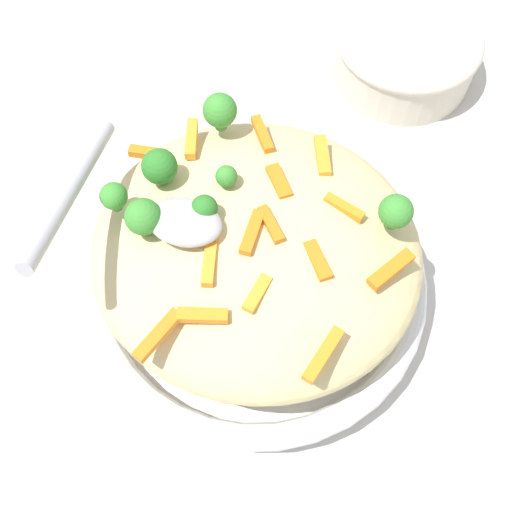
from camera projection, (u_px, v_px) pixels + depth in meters
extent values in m
plane|color=beige|center=(256.00, 297.00, 0.58)|extent=(2.40, 2.40, 0.00)
cylinder|color=silver|center=(256.00, 290.00, 0.57)|extent=(0.27, 0.27, 0.03)
torus|color=silver|center=(256.00, 278.00, 0.55)|extent=(0.30, 0.30, 0.02)
torus|color=black|center=(256.00, 276.00, 0.54)|extent=(0.29, 0.29, 0.00)
ellipsoid|color=#DBC689|center=(256.00, 250.00, 0.50)|extent=(0.27, 0.25, 0.08)
cube|color=orange|center=(344.00, 208.00, 0.48)|extent=(0.03, 0.02, 0.01)
cube|color=orange|center=(279.00, 182.00, 0.49)|extent=(0.03, 0.03, 0.01)
cube|color=orange|center=(323.00, 355.00, 0.42)|extent=(0.02, 0.04, 0.01)
cube|color=orange|center=(272.00, 219.00, 0.47)|extent=(0.03, 0.03, 0.01)
cube|color=orange|center=(317.00, 260.00, 0.46)|extent=(0.03, 0.03, 0.01)
cube|color=orange|center=(210.00, 259.00, 0.45)|extent=(0.02, 0.04, 0.01)
cube|color=orange|center=(246.00, 231.00, 0.46)|extent=(0.01, 0.04, 0.01)
cube|color=orange|center=(158.00, 335.00, 0.43)|extent=(0.02, 0.04, 0.01)
cube|color=orange|center=(262.00, 134.00, 0.51)|extent=(0.03, 0.03, 0.01)
cube|color=orange|center=(148.00, 153.00, 0.50)|extent=(0.03, 0.01, 0.01)
cube|color=orange|center=(391.00, 269.00, 0.45)|extent=(0.03, 0.04, 0.01)
cube|color=orange|center=(322.00, 155.00, 0.50)|extent=(0.02, 0.04, 0.01)
cube|color=orange|center=(192.00, 139.00, 0.51)|extent=(0.02, 0.04, 0.01)
cube|color=orange|center=(257.00, 293.00, 0.44)|extent=(0.02, 0.03, 0.01)
cube|color=orange|center=(203.00, 315.00, 0.44)|extent=(0.04, 0.02, 0.01)
cylinder|color=#296820|center=(205.00, 215.00, 0.47)|extent=(0.01, 0.01, 0.01)
sphere|color=#2D7A28|center=(204.00, 208.00, 0.46)|extent=(0.02, 0.02, 0.02)
cylinder|color=#377928|center=(146.00, 227.00, 0.47)|extent=(0.01, 0.01, 0.01)
sphere|color=#3D8E33|center=(143.00, 217.00, 0.46)|extent=(0.03, 0.03, 0.03)
cylinder|color=#377928|center=(392.00, 221.00, 0.47)|extent=(0.01, 0.01, 0.01)
sphere|color=#3D8E33|center=(396.00, 211.00, 0.46)|extent=(0.03, 0.03, 0.03)
cylinder|color=#377928|center=(221.00, 123.00, 0.52)|extent=(0.01, 0.01, 0.01)
sphere|color=#3D8E33|center=(220.00, 110.00, 0.50)|extent=(0.03, 0.03, 0.03)
cylinder|color=#377928|center=(117.00, 205.00, 0.48)|extent=(0.01, 0.01, 0.01)
sphere|color=#3D8E33|center=(114.00, 196.00, 0.47)|extent=(0.02, 0.02, 0.02)
cylinder|color=#377928|center=(227.00, 183.00, 0.48)|extent=(0.01, 0.01, 0.01)
sphere|color=#3D8E33|center=(226.00, 176.00, 0.48)|extent=(0.02, 0.02, 0.02)
cylinder|color=#296820|center=(162.00, 177.00, 0.49)|extent=(0.01, 0.01, 0.01)
sphere|color=#2D7A28|center=(159.00, 166.00, 0.48)|extent=(0.03, 0.03, 0.03)
ellipsoid|color=#B7B7BC|center=(185.00, 222.00, 0.46)|extent=(0.06, 0.04, 0.02)
cylinder|color=#B7B7BC|center=(71.00, 189.00, 0.44)|extent=(0.03, 0.16, 0.06)
cylinder|color=beige|center=(405.00, 55.00, 0.69)|extent=(0.15, 0.15, 0.06)
torus|color=beige|center=(410.00, 39.00, 0.67)|extent=(0.16, 0.16, 0.01)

